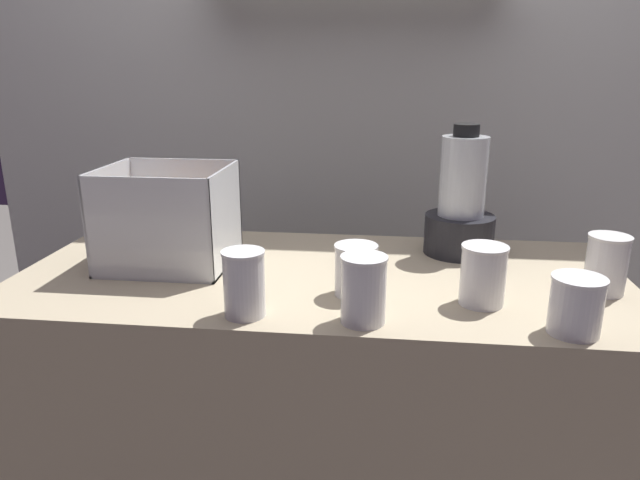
{
  "coord_description": "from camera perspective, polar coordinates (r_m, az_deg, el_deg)",
  "views": [
    {
      "loc": [
        0.15,
        -1.25,
        1.37
      ],
      "look_at": [
        0.0,
        0.0,
        0.98
      ],
      "focal_mm": 32.39,
      "sensor_mm": 36.0,
      "label": 1
    }
  ],
  "objects": [
    {
      "name": "juice_cup_pomegranate_middle",
      "position": [
        1.08,
        4.31,
        -5.27
      ],
      "size": [
        0.09,
        0.09,
        0.13
      ],
      "color": "white",
      "rests_on": "counter"
    },
    {
      "name": "juice_cup_pomegranate_right",
      "position": [
        1.2,
        15.78,
        -3.62
      ],
      "size": [
        0.09,
        0.09,
        0.12
      ],
      "color": "white",
      "rests_on": "counter"
    },
    {
      "name": "blender_pitcher",
      "position": [
        1.5,
        13.75,
        3.22
      ],
      "size": [
        0.18,
        0.18,
        0.33
      ],
      "color": "black",
      "rests_on": "counter"
    },
    {
      "name": "counter",
      "position": [
        1.56,
        0.0,
        -18.94
      ],
      "size": [
        1.4,
        0.64,
        0.9
      ],
      "primitive_type": "cube",
      "color": "tan",
      "rests_on": "ground_plane"
    },
    {
      "name": "juice_cup_mango_left",
      "position": [
        1.21,
        3.55,
        -3.14
      ],
      "size": [
        0.09,
        0.09,
        0.11
      ],
      "color": "white",
      "rests_on": "counter"
    },
    {
      "name": "carrot_display_bin",
      "position": [
        1.43,
        -14.53,
        0.63
      ],
      "size": [
        0.29,
        0.26,
        0.24
      ],
      "color": "white",
      "rests_on": "counter"
    },
    {
      "name": "back_wall_unit",
      "position": [
        2.03,
        2.6,
        14.11
      ],
      "size": [
        2.6,
        0.24,
        2.5
      ],
      "color": "silver",
      "rests_on": "ground_plane"
    },
    {
      "name": "juice_cup_mango_rightmost",
      "position": [
        1.36,
        26.4,
        -2.51
      ],
      "size": [
        0.09,
        0.09,
        0.13
      ],
      "color": "white",
      "rests_on": "counter"
    },
    {
      "name": "juice_cup_carrot_far_left",
      "position": [
        1.11,
        -7.5,
        -4.54
      ],
      "size": [
        0.08,
        0.08,
        0.13
      ],
      "color": "white",
      "rests_on": "counter"
    },
    {
      "name": "juice_cup_pomegranate_far_right",
      "position": [
        1.14,
        23.92,
        -6.28
      ],
      "size": [
        0.1,
        0.1,
        0.11
      ],
      "color": "white",
      "rests_on": "counter"
    }
  ]
}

